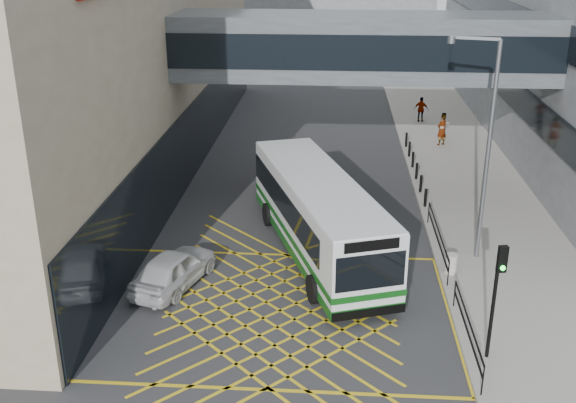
% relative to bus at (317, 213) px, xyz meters
% --- Properties ---
extents(ground, '(120.00, 120.00, 0.00)m').
position_rel_bus_xyz_m(ground, '(-1.15, -4.87, -1.77)').
color(ground, '#333335').
extents(skybridge, '(20.00, 4.10, 3.00)m').
position_rel_bus_xyz_m(skybridge, '(1.85, 7.13, 5.73)').
color(skybridge, '#4B5055').
rests_on(skybridge, ground).
extents(pavement, '(6.00, 54.00, 0.16)m').
position_rel_bus_xyz_m(pavement, '(7.85, 10.13, -1.69)').
color(pavement, gray).
rests_on(pavement, ground).
extents(box_junction, '(12.00, 9.00, 0.01)m').
position_rel_bus_xyz_m(box_junction, '(-1.15, -4.87, -1.77)').
color(box_junction, gold).
rests_on(box_junction, ground).
extents(bus, '(6.36, 12.04, 3.31)m').
position_rel_bus_xyz_m(bus, '(0.00, 0.00, 0.00)').
color(bus, silver).
rests_on(bus, ground).
extents(car_white, '(3.23, 5.01, 1.48)m').
position_rel_bus_xyz_m(car_white, '(-5.30, -3.32, -1.03)').
color(car_white, silver).
rests_on(car_white, ground).
extents(car_dark, '(2.37, 4.53, 1.35)m').
position_rel_bus_xyz_m(car_dark, '(-1.92, 7.86, -1.10)').
color(car_dark, black).
rests_on(car_dark, ground).
extents(car_silver, '(2.79, 4.56, 1.32)m').
position_rel_bus_xyz_m(car_silver, '(-0.83, 10.37, -1.11)').
color(car_silver, gray).
rests_on(car_silver, ground).
extents(traffic_light, '(0.30, 0.46, 3.91)m').
position_rel_bus_xyz_m(traffic_light, '(5.57, -7.53, 0.93)').
color(traffic_light, black).
rests_on(traffic_light, pavement).
extents(street_lamp, '(1.99, 0.73, 8.81)m').
position_rel_bus_xyz_m(street_lamp, '(6.36, -0.21, 3.40)').
color(street_lamp, slate).
rests_on(street_lamp, pavement).
extents(litter_bin, '(0.46, 0.46, 0.79)m').
position_rel_bus_xyz_m(litter_bin, '(5.27, -1.82, -1.22)').
color(litter_bin, '#ADA89E').
rests_on(litter_bin, pavement).
extents(kerb_railings, '(0.05, 12.54, 1.00)m').
position_rel_bus_xyz_m(kerb_railings, '(5.00, -3.09, -0.89)').
color(kerb_railings, black).
rests_on(kerb_railings, pavement).
extents(bollards, '(0.14, 10.14, 0.90)m').
position_rel_bus_xyz_m(bollards, '(5.10, 10.13, -1.16)').
color(bollards, black).
rests_on(bollards, pavement).
extents(pedestrian_a, '(0.94, 0.89, 1.93)m').
position_rel_bus_xyz_m(pedestrian_a, '(7.31, 15.68, -0.65)').
color(pedestrian_a, gray).
rests_on(pedestrian_a, pavement).
extents(pedestrian_b, '(0.89, 0.74, 1.58)m').
position_rel_bus_xyz_m(pedestrian_b, '(7.73, 17.61, -0.83)').
color(pedestrian_b, gray).
rests_on(pedestrian_b, pavement).
extents(pedestrian_c, '(1.12, 0.76, 1.73)m').
position_rel_bus_xyz_m(pedestrian_c, '(6.68, 21.37, -0.75)').
color(pedestrian_c, gray).
rests_on(pedestrian_c, pavement).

